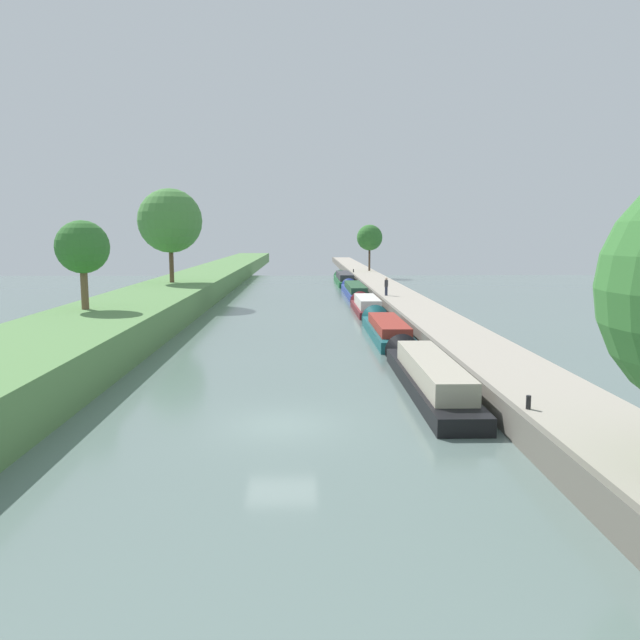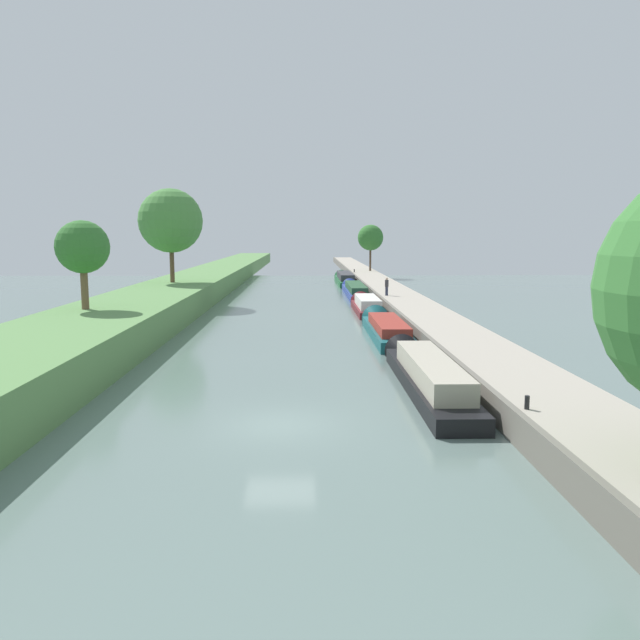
# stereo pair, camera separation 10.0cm
# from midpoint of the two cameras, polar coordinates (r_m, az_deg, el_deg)

# --- Properties ---
(ground_plane) EXTENTS (160.00, 160.00, 0.00)m
(ground_plane) POSITION_cam_midpoint_polar(r_m,az_deg,el_deg) (22.29, -3.71, -9.65)
(ground_plane) COLOR slate
(right_towpath) EXTENTS (3.99, 260.00, 1.07)m
(right_towpath) POSITION_cam_midpoint_polar(r_m,az_deg,el_deg) (23.84, 20.79, -7.64)
(right_towpath) COLOR #A89E8E
(right_towpath) RESTS_ON ground_plane
(stone_quay) EXTENTS (0.25, 260.00, 1.12)m
(stone_quay) POSITION_cam_midpoint_polar(r_m,az_deg,el_deg) (23.13, 15.88, -7.84)
(stone_quay) COLOR #6B665B
(stone_quay) RESTS_ON ground_plane
(narrowboat_black) EXTENTS (1.98, 13.88, 2.15)m
(narrowboat_black) POSITION_cam_midpoint_polar(r_m,az_deg,el_deg) (27.78, 9.67, -4.87)
(narrowboat_black) COLOR black
(narrowboat_black) RESTS_ON ground_plane
(narrowboat_teal) EXTENTS (2.20, 12.62, 2.09)m
(narrowboat_teal) POSITION_cam_midpoint_polar(r_m,az_deg,el_deg) (41.50, 5.96, -0.72)
(narrowboat_teal) COLOR #195B60
(narrowboat_teal) RESTS_ON ground_plane
(narrowboat_maroon) EXTENTS (2.08, 11.01, 2.09)m
(narrowboat_maroon) POSITION_cam_midpoint_polar(r_m,az_deg,el_deg) (54.42, 4.18, 1.38)
(narrowboat_maroon) COLOR maroon
(narrowboat_maroon) RESTS_ON ground_plane
(narrowboat_blue) EXTENTS (2.03, 16.39, 1.99)m
(narrowboat_blue) POSITION_cam_midpoint_polar(r_m,az_deg,el_deg) (68.68, 3.12, 2.77)
(narrowboat_blue) COLOR #283D93
(narrowboat_blue) RESTS_ON ground_plane
(narrowboat_green) EXTENTS (2.16, 16.54, 2.22)m
(narrowboat_green) POSITION_cam_midpoint_polar(r_m,az_deg,el_deg) (85.41, 2.17, 3.83)
(narrowboat_green) COLOR #1E6033
(narrowboat_green) RESTS_ON ground_plane
(tree_rightbank_midnear) EXTENTS (3.94, 3.94, 7.08)m
(tree_rightbank_midnear) POSITION_cam_midpoint_polar(r_m,az_deg,el_deg) (96.02, 4.57, 7.57)
(tree_rightbank_midnear) COLOR #4C3828
(tree_rightbank_midnear) RESTS_ON right_towpath
(tree_leftbank_downstream) EXTENTS (6.06, 6.06, 8.89)m
(tree_leftbank_downstream) POSITION_cam_midpoint_polar(r_m,az_deg,el_deg) (61.00, -13.70, 8.87)
(tree_leftbank_downstream) COLOR brown
(tree_leftbank_downstream) RESTS_ON left_grassy_bank
(tree_leftbank_upstream) EXTENTS (3.24, 3.24, 5.45)m
(tree_leftbank_upstream) POSITION_cam_midpoint_polar(r_m,az_deg,el_deg) (40.63, -21.12, 6.25)
(tree_leftbank_upstream) COLOR brown
(tree_leftbank_upstream) RESTS_ON left_grassy_bank
(person_walking) EXTENTS (0.34, 0.34, 1.66)m
(person_walking) POSITION_cam_midpoint_polar(r_m,az_deg,el_deg) (57.56, 6.08, 3.13)
(person_walking) COLOR #282D42
(person_walking) RESTS_ON right_towpath
(mooring_bollard_near) EXTENTS (0.16, 0.16, 0.45)m
(mooring_bollard_near) POSITION_cam_midpoint_polar(r_m,az_deg,el_deg) (21.37, 18.53, -7.20)
(mooring_bollard_near) COLOR black
(mooring_bollard_near) RESTS_ON right_towpath
(mooring_bollard_far) EXTENTS (0.16, 0.16, 0.45)m
(mooring_bollard_far) POSITION_cam_midpoint_polar(r_m,az_deg,el_deg) (92.56, 3.07, 4.56)
(mooring_bollard_far) COLOR black
(mooring_bollard_far) RESTS_ON right_towpath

